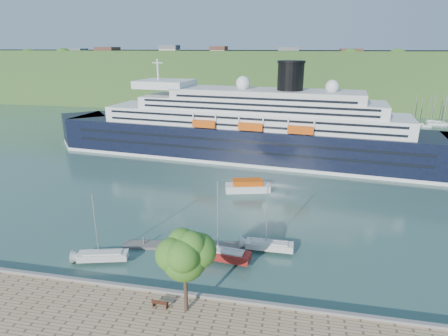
# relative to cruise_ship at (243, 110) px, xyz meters

# --- Properties ---
(ground) EXTENTS (400.00, 400.00, 0.00)m
(ground) POSITION_rel_cruise_ship_xyz_m (-2.90, -54.96, -11.53)
(ground) COLOR #2D5048
(ground) RESTS_ON ground
(far_hillside) EXTENTS (400.00, 50.00, 24.00)m
(far_hillside) POSITION_rel_cruise_ship_xyz_m (-2.90, 90.04, 0.47)
(far_hillside) COLOR #325522
(far_hillside) RESTS_ON ground
(quay_coping) EXTENTS (220.00, 0.50, 0.30)m
(quay_coping) POSITION_rel_cruise_ship_xyz_m (-2.90, -55.16, -10.38)
(quay_coping) COLOR slate
(quay_coping) RESTS_ON promenade
(cruise_ship) EXTENTS (103.70, 25.95, 23.06)m
(cruise_ship) POSITION_rel_cruise_ship_xyz_m (0.00, 0.00, 0.00)
(cruise_ship) COLOR black
(cruise_ship) RESTS_ON ground
(park_bench) EXTENTS (1.74, 0.79, 1.09)m
(park_bench) POSITION_rel_cruise_ship_xyz_m (0.55, -57.52, -9.98)
(park_bench) COLOR #472114
(park_bench) RESTS_ON promenade
(promenade_tree) EXTENTS (5.73, 5.73, 9.49)m
(promenade_tree) POSITION_rel_cruise_ship_xyz_m (3.24, -57.45, -5.78)
(promenade_tree) COLOR #2D651A
(promenade_tree) RESTS_ON promenade
(floating_pontoon) EXTENTS (16.51, 4.66, 0.36)m
(floating_pontoon) POSITION_rel_cruise_ship_xyz_m (-1.18, -44.02, -11.35)
(floating_pontoon) COLOR #67625B
(floating_pontoon) RESTS_ON ground
(sailboat_white_near) EXTENTS (7.07, 3.58, 8.80)m
(sailboat_white_near) POSITION_rel_cruise_ship_xyz_m (-10.04, -49.62, -7.13)
(sailboat_white_near) COLOR silver
(sailboat_white_near) RESTS_ON ground
(sailboat_red) EXTENTS (8.11, 3.10, 10.22)m
(sailboat_red) POSITION_rel_cruise_ship_xyz_m (4.63, -46.55, -6.42)
(sailboat_red) COLOR maroon
(sailboat_red) RESTS_ON ground
(sailboat_white_far) EXTENTS (6.92, 1.97, 8.92)m
(sailboat_white_far) POSITION_rel_cruise_ship_xyz_m (10.26, -42.95, -7.07)
(sailboat_white_far) COLOR silver
(sailboat_white_far) RESTS_ON ground
(tender_launch) EXTENTS (8.77, 4.84, 2.30)m
(tender_launch) POSITION_rel_cruise_ship_xyz_m (4.43, -21.98, -10.38)
(tender_launch) COLOR #D34E0C
(tender_launch) RESTS_ON ground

